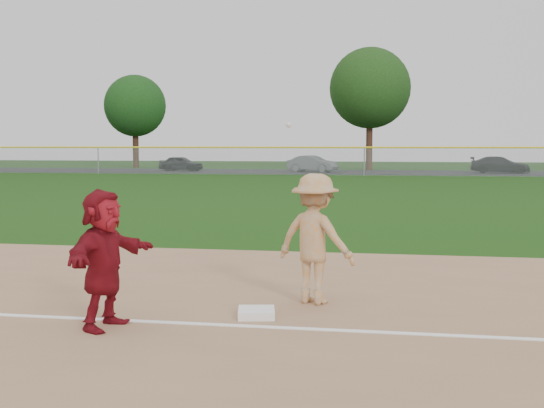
% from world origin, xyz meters
% --- Properties ---
extents(ground, '(160.00, 160.00, 0.00)m').
position_xyz_m(ground, '(0.00, 0.00, 0.00)').
color(ground, '#153C0B').
rests_on(ground, ground).
extents(foul_line, '(60.00, 0.10, 0.01)m').
position_xyz_m(foul_line, '(0.00, -0.80, 0.03)').
color(foul_line, white).
rests_on(foul_line, infield_dirt).
extents(parking_asphalt, '(120.00, 10.00, 0.01)m').
position_xyz_m(parking_asphalt, '(0.00, 46.00, 0.01)').
color(parking_asphalt, black).
rests_on(parking_asphalt, ground).
extents(first_base, '(0.54, 0.54, 0.10)m').
position_xyz_m(first_base, '(0.11, -0.33, 0.07)').
color(first_base, white).
rests_on(first_base, infield_dirt).
extents(base_runner, '(0.81, 1.61, 1.67)m').
position_xyz_m(base_runner, '(-1.57, -1.14, 0.85)').
color(base_runner, maroon).
rests_on(base_runner, infield_dirt).
extents(car_left, '(3.80, 1.91, 1.24)m').
position_xyz_m(car_left, '(-15.32, 45.88, 0.63)').
color(car_left, black).
rests_on(car_left, parking_asphalt).
extents(car_mid, '(4.23, 2.61, 1.32)m').
position_xyz_m(car_mid, '(-4.33, 45.87, 0.67)').
color(car_mid, slate).
rests_on(car_mid, parking_asphalt).
extents(car_right, '(4.58, 2.26, 1.28)m').
position_xyz_m(car_right, '(10.12, 45.84, 0.65)').
color(car_right, black).
rests_on(car_right, parking_asphalt).
extents(first_base_play, '(1.32, 1.07, 2.48)m').
position_xyz_m(first_base_play, '(0.76, 0.58, 0.91)').
color(first_base_play, '#A4A4A6').
rests_on(first_base_play, infield_dirt).
extents(outfield_fence, '(110.00, 0.12, 110.00)m').
position_xyz_m(outfield_fence, '(0.00, 40.00, 1.96)').
color(outfield_fence, '#999EA0').
rests_on(outfield_fence, ground).
extents(tree_1, '(5.80, 5.80, 8.75)m').
position_xyz_m(tree_1, '(-22.00, 53.00, 5.83)').
color(tree_1, '#311C12').
rests_on(tree_1, ground).
extents(tree_2, '(7.00, 7.00, 10.58)m').
position_xyz_m(tree_2, '(0.00, 51.50, 7.06)').
color(tree_2, '#371F14').
rests_on(tree_2, ground).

